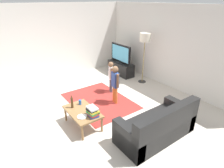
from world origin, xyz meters
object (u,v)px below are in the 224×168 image
object	(u,v)px
tv_stand	(121,68)
coffee_table	(82,113)
tv_remote	(88,110)
bottle	(72,102)
child_near_tv	(111,74)
book_stack	(93,112)
floor_lamp	(145,40)
soda_can	(80,102)
couch	(159,127)
plate	(82,117)
tv	(121,54)
child_center	(115,81)

from	to	relation	value
tv_stand	coffee_table	world-z (taller)	tv_stand
tv_remote	bottle	bearing A→B (deg)	-129.54
child_near_tv	book_stack	distance (m)	2.09
floor_lamp	soda_can	xyz separation A→B (m)	(0.78, -2.91, -1.06)
child_near_tv	bottle	size ratio (longest dim) A/B	3.18
couch	floor_lamp	world-z (taller)	floor_lamp
child_near_tv	soda_can	bearing A→B (deg)	-61.86
bottle	tv_remote	distance (m)	0.43
couch	bottle	size ratio (longest dim) A/B	5.58
couch	coffee_table	world-z (taller)	couch
book_stack	plate	size ratio (longest dim) A/B	1.27
tv	floor_lamp	bearing A→B (deg)	9.03
tv	book_stack	world-z (taller)	tv
couch	child_near_tv	size ratio (longest dim) A/B	1.75
child_center	coffee_table	world-z (taller)	child_center
floor_lamp	tv	bearing A→B (deg)	-170.97
tv	book_stack	size ratio (longest dim) A/B	3.93
couch	book_stack	distance (m)	1.49
tv_stand	tv_remote	xyz separation A→B (m)	(2.21, -2.74, 0.19)
tv	floor_lamp	xyz separation A→B (m)	(1.09, 0.17, 0.70)
couch	tv_stand	bearing A→B (deg)	153.89
couch	book_stack	world-z (taller)	couch
child_center	bottle	xyz separation A→B (m)	(0.17, -1.42, -0.13)
tv	book_stack	bearing A→B (deg)	-47.75
book_stack	tv_remote	world-z (taller)	book_stack
book_stack	tv_remote	distance (m)	0.29
floor_lamp	tv_remote	distance (m)	3.30
couch	bottle	bearing A→B (deg)	-142.86
tv_stand	tv_remote	size ratio (longest dim) A/B	7.06
coffee_table	soda_can	bearing A→B (deg)	161.57
floor_lamp	soda_can	bearing A→B (deg)	-75.08
child_center	plate	bearing A→B (deg)	-64.61
tv	soda_can	bearing A→B (deg)	-55.78
child_near_tv	tv_remote	size ratio (longest dim) A/B	6.04
tv_stand	plate	xyz separation A→B (m)	(2.38, -2.98, 0.18)
bottle	plate	distance (m)	0.52
bottle	tv_remote	size ratio (longest dim) A/B	1.90
tv	plate	bearing A→B (deg)	-51.16
bottle	child_center	bearing A→B (deg)	96.98
couch	plate	size ratio (longest dim) A/B	8.18
child_near_tv	soda_can	xyz separation A→B (m)	(0.81, -1.52, -0.14)
tv	plate	size ratio (longest dim) A/B	5.00
couch	bottle	world-z (taller)	couch
plate	couch	bearing A→B (deg)	47.39
tv_stand	couch	distance (m)	3.94
child_near_tv	coffee_table	world-z (taller)	child_near_tv
tv	floor_lamp	size ratio (longest dim) A/B	0.62
tv	soda_can	xyz separation A→B (m)	(1.86, -2.74, -0.37)
bottle	floor_lamp	bearing A→B (deg)	104.26
floor_lamp	tv_remote	bearing A→B (deg)	-68.73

